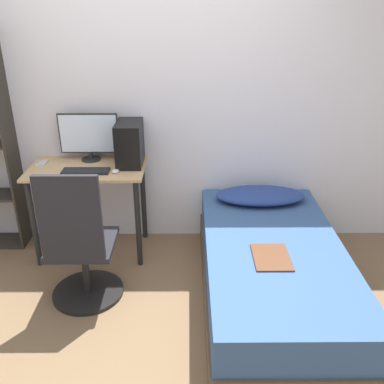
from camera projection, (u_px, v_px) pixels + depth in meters
The scene contains 12 objects.
ground_plane at pixel (141, 351), 2.68m from camera, with size 14.00×14.00×0.00m, color brown.
wall_back at pixel (152, 100), 3.51m from camera, with size 8.00×0.05×2.50m.
desk at pixel (89, 184), 3.50m from camera, with size 0.93×0.55×0.78m.
office_chair at pixel (81, 254), 2.98m from camera, with size 0.52×0.52×1.04m.
bed at pixel (272, 272), 3.06m from camera, with size 0.98×1.89×0.46m.
pillow at pixel (260, 195), 3.57m from camera, with size 0.74×0.36×0.11m.
magazine at pixel (271, 257), 2.81m from camera, with size 0.24×0.32×0.01m.
monitor at pixel (89, 135), 3.51m from camera, with size 0.49×0.16×0.40m.
keyboard at pixel (86, 171), 3.33m from camera, with size 0.36×0.12×0.02m.
pc_tower at pixel (130, 143), 3.44m from camera, with size 0.20×0.34×0.35m.
mouse at pixel (115, 171), 3.33m from camera, with size 0.06×0.09×0.02m.
phone at pixel (42, 163), 3.51m from camera, with size 0.07×0.14×0.01m.
Camera 1 is at (0.30, -2.03, 2.02)m, focal length 40.00 mm.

